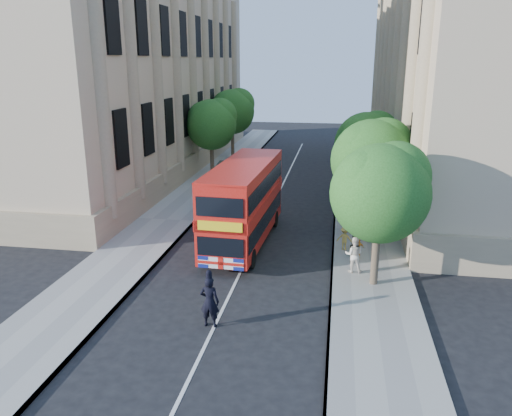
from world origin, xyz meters
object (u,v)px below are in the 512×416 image
at_px(double_decker_bus, 244,201).
at_px(box_van, 230,189).
at_px(woman_pedestrian, 354,255).
at_px(lamp_post, 356,208).
at_px(police_constable, 210,302).

distance_m(double_decker_bus, box_van, 6.41).
bearing_deg(woman_pedestrian, lamp_post, -89.21).
xyz_separation_m(double_decker_bus, woman_pedestrian, (5.48, -3.07, -1.34)).
height_order(box_van, police_constable, box_van).
relative_size(double_decker_bus, woman_pedestrian, 5.53).
height_order(lamp_post, box_van, lamp_post).
distance_m(lamp_post, police_constable, 9.11).
distance_m(lamp_post, box_van, 10.48).
bearing_deg(lamp_post, double_decker_bus, 168.28).
bearing_deg(double_decker_bus, box_van, 111.72).
bearing_deg(double_decker_bus, woman_pedestrian, -26.57).
height_order(double_decker_bus, box_van, double_decker_bus).
relative_size(lamp_post, woman_pedestrian, 3.16).
bearing_deg(double_decker_bus, lamp_post, -9.08).
height_order(police_constable, woman_pedestrian, police_constable).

